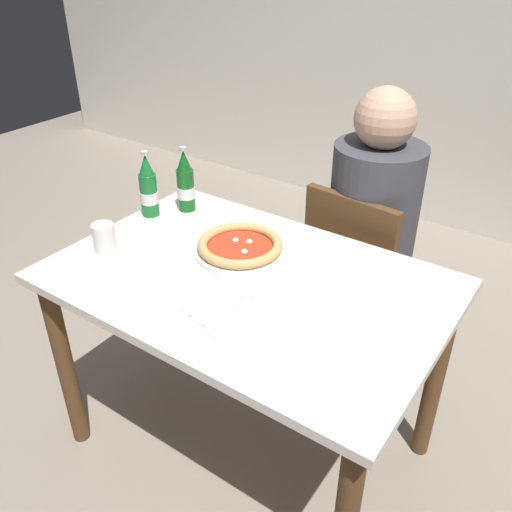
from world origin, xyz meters
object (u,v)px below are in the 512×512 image
(dining_table_main, at_px, (247,307))
(beer_bottle_center, at_px, (186,184))
(pizza_margherita_near, at_px, (240,247))
(chair_behind_table, at_px, (359,273))
(diner_seated, at_px, (369,246))
(paper_cup, at_px, (104,237))
(napkin_with_cutlery, at_px, (223,309))
(beer_bottle_left, at_px, (148,189))

(dining_table_main, distance_m, beer_bottle_center, 0.57)
(pizza_margherita_near, distance_m, beer_bottle_center, 0.39)
(dining_table_main, xyz_separation_m, chair_behind_table, (0.12, 0.61, -0.15))
(diner_seated, distance_m, paper_cup, 1.02)
(pizza_margherita_near, height_order, napkin_with_cutlery, pizza_margherita_near)
(pizza_margherita_near, xyz_separation_m, napkin_with_cutlery, (0.15, -0.28, -0.02))
(chair_behind_table, relative_size, pizza_margherita_near, 2.81)
(napkin_with_cutlery, bearing_deg, beer_bottle_left, 151.80)
(beer_bottle_left, bearing_deg, beer_bottle_center, 53.53)
(chair_behind_table, bearing_deg, napkin_with_cutlery, 91.10)
(chair_behind_table, xyz_separation_m, pizza_margherita_near, (-0.22, -0.50, 0.29))
(beer_bottle_left, xyz_separation_m, paper_cup, (0.06, -0.28, -0.06))
(dining_table_main, height_order, napkin_with_cutlery, napkin_with_cutlery)
(beer_bottle_left, xyz_separation_m, beer_bottle_center, (0.08, 0.11, 0.00))
(dining_table_main, bearing_deg, napkin_with_cutlery, -76.11)
(dining_table_main, distance_m, diner_seated, 0.67)
(diner_seated, xyz_separation_m, beer_bottle_center, (-0.58, -0.41, 0.27))
(beer_bottle_center, bearing_deg, beer_bottle_left, -126.47)
(beer_bottle_center, bearing_deg, chair_behind_table, 32.12)
(dining_table_main, height_order, beer_bottle_center, beer_bottle_center)
(pizza_margherita_near, distance_m, napkin_with_cutlery, 0.32)
(beer_bottle_center, bearing_deg, napkin_with_cutlery, -40.18)
(diner_seated, relative_size, beer_bottle_left, 4.89)
(pizza_margherita_near, bearing_deg, beer_bottle_left, 175.91)
(dining_table_main, bearing_deg, beer_bottle_center, 151.34)
(napkin_with_cutlery, relative_size, paper_cup, 2.35)
(pizza_margherita_near, bearing_deg, paper_cup, -146.90)
(chair_behind_table, bearing_deg, beer_bottle_center, 38.54)
(pizza_margherita_near, relative_size, paper_cup, 3.19)
(diner_seated, bearing_deg, dining_table_main, -100.58)
(dining_table_main, distance_m, napkin_with_cutlery, 0.21)
(diner_seated, bearing_deg, beer_bottle_center, -144.80)
(napkin_with_cutlery, bearing_deg, dining_table_main, 103.89)
(chair_behind_table, bearing_deg, diner_seated, -92.53)
(beer_bottle_left, relative_size, beer_bottle_center, 1.00)
(chair_behind_table, height_order, pizza_margherita_near, chair_behind_table)
(dining_table_main, height_order, pizza_margherita_near, pizza_margherita_near)
(dining_table_main, bearing_deg, chair_behind_table, 79.29)
(chair_behind_table, xyz_separation_m, beer_bottle_center, (-0.57, -0.36, 0.37))
(chair_behind_table, height_order, diner_seated, diner_seated)
(dining_table_main, bearing_deg, pizza_margherita_near, 133.83)
(dining_table_main, xyz_separation_m, napkin_with_cutlery, (0.04, -0.17, 0.12))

